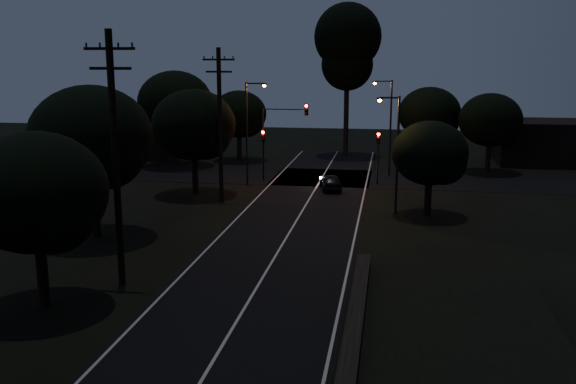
% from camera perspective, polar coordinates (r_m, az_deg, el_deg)
% --- Properties ---
extents(road_surface, '(60.00, 70.00, 0.03)m').
position_cam_1_polar(road_surface, '(43.10, 1.51, -1.32)').
color(road_surface, black).
rests_on(road_surface, ground).
extents(utility_pole_mid, '(2.20, 0.30, 11.00)m').
position_cam_1_polar(utility_pole_mid, '(28.27, -15.11, 3.12)').
color(utility_pole_mid, black).
rests_on(utility_pole_mid, ground).
extents(utility_pole_far, '(2.20, 0.30, 10.50)m').
position_cam_1_polar(utility_pole_far, '(44.23, -6.07, 6.16)').
color(utility_pole_far, black).
rests_on(utility_pole_far, ground).
extents(tree_left_b, '(5.58, 5.58, 7.10)m').
position_cam_1_polar(tree_left_b, '(26.57, -21.26, -0.32)').
color(tree_left_b, black).
rests_on(tree_left_b, ground).
extents(tree_left_c, '(6.67, 6.67, 8.43)m').
position_cam_1_polar(tree_left_c, '(36.26, -16.84, 4.41)').
color(tree_left_c, black).
rests_on(tree_left_c, ground).
extents(tree_left_d, '(6.04, 6.04, 7.66)m').
position_cam_1_polar(tree_left_d, '(46.71, -8.17, 5.76)').
color(tree_left_d, black).
rests_on(tree_left_d, ground).
extents(tree_far_nw, '(5.33, 5.33, 6.75)m').
position_cam_1_polar(tree_far_nw, '(62.29, -4.24, 6.81)').
color(tree_far_nw, black).
rests_on(tree_far_nw, ground).
extents(tree_far_w, '(6.82, 6.82, 8.70)m').
position_cam_1_polar(tree_far_w, '(59.70, -9.83, 7.68)').
color(tree_far_w, black).
rests_on(tree_far_w, ground).
extents(tree_far_ne, '(5.71, 5.71, 7.22)m').
position_cam_1_polar(tree_far_ne, '(60.68, 12.66, 6.70)').
color(tree_far_ne, black).
rests_on(tree_far_ne, ground).
extents(tree_far_e, '(5.41, 5.41, 6.86)m').
position_cam_1_polar(tree_far_e, '(58.26, 17.74, 6.00)').
color(tree_far_e, black).
rests_on(tree_far_e, ground).
extents(tree_right_a, '(4.74, 4.74, 6.02)m').
position_cam_1_polar(tree_right_a, '(40.89, 12.74, 3.23)').
color(tree_right_a, black).
rests_on(tree_right_a, ground).
extents(tall_pine, '(6.69, 6.69, 15.21)m').
position_cam_1_polar(tall_pine, '(65.64, 5.31, 12.81)').
color(tall_pine, black).
rests_on(tall_pine, ground).
extents(building_left, '(10.00, 8.00, 4.40)m').
position_cam_1_polar(building_left, '(67.93, -13.06, 5.11)').
color(building_left, black).
rests_on(building_left, ground).
extents(building_right, '(9.00, 7.00, 4.00)m').
position_cam_1_polar(building_right, '(65.56, 21.87, 4.15)').
color(building_right, black).
rests_on(building_right, ground).
extents(signal_left, '(0.28, 0.35, 4.10)m').
position_cam_1_polar(signal_left, '(51.94, -2.21, 4.12)').
color(signal_left, black).
rests_on(signal_left, ground).
extents(signal_right, '(0.28, 0.35, 4.10)m').
position_cam_1_polar(signal_right, '(50.95, 8.01, 3.86)').
color(signal_right, black).
rests_on(signal_right, ground).
extents(signal_mast, '(3.70, 0.35, 6.25)m').
position_cam_1_polar(signal_mast, '(51.46, -0.37, 5.74)').
color(signal_mast, black).
rests_on(signal_mast, ground).
extents(streetlight_a, '(1.66, 0.26, 8.00)m').
position_cam_1_polar(streetlight_a, '(49.94, -3.47, 5.87)').
color(streetlight_a, black).
rests_on(streetlight_a, ground).
extents(streetlight_b, '(1.66, 0.26, 8.00)m').
position_cam_1_polar(streetlight_b, '(54.72, 8.91, 6.28)').
color(streetlight_b, black).
rests_on(streetlight_b, ground).
extents(streetlight_c, '(1.46, 0.26, 7.50)m').
position_cam_1_polar(streetlight_c, '(40.84, 9.48, 3.99)').
color(streetlight_c, black).
rests_on(streetlight_c, ground).
extents(car, '(2.14, 3.81, 1.22)m').
position_cam_1_polar(car, '(48.58, 3.82, 0.90)').
color(car, black).
rests_on(car, ground).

